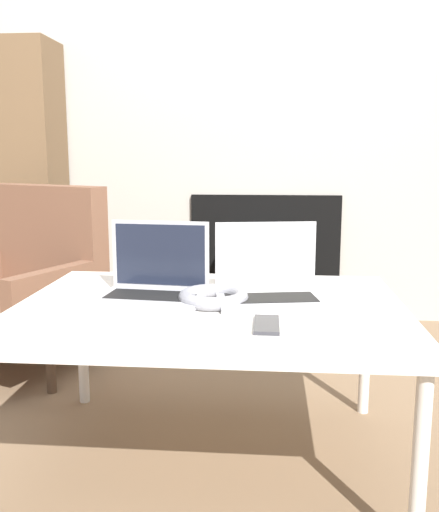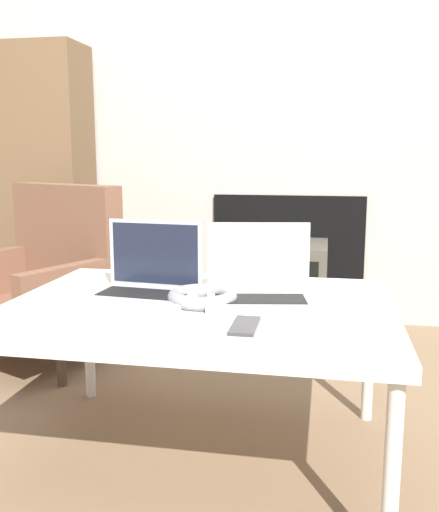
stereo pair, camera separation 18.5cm
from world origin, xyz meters
name	(u,v)px [view 1 (the left image)]	position (x,y,z in m)	size (l,w,h in m)	color
ground_plane	(204,494)	(0.00, 0.00, 0.00)	(14.00, 14.00, 0.00)	#7A6047
wall_back	(240,73)	(0.00, 1.69, 1.29)	(7.00, 0.08, 2.60)	#ADA89E
table	(210,315)	(0.00, 0.17, 0.43)	(1.06, 0.79, 0.47)	silver
laptop_left	(155,281)	(-0.16, 0.22, 0.52)	(0.31, 0.23, 0.22)	#B2B2B7
laptop_right	(269,283)	(0.16, 0.22, 0.52)	(0.32, 0.25, 0.22)	#B2B2B7
headphones	(213,297)	(0.01, 0.17, 0.49)	(0.19, 0.19, 0.04)	gray
phone	(267,325)	(0.16, -0.03, 0.47)	(0.06, 0.14, 0.01)	#333338
tv	(264,286)	(0.14, 1.43, 0.22)	(0.41, 0.43, 0.45)	#4C473D
armchair	(27,280)	(-0.85, 0.90, 0.36)	(0.77, 0.74, 0.75)	brown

